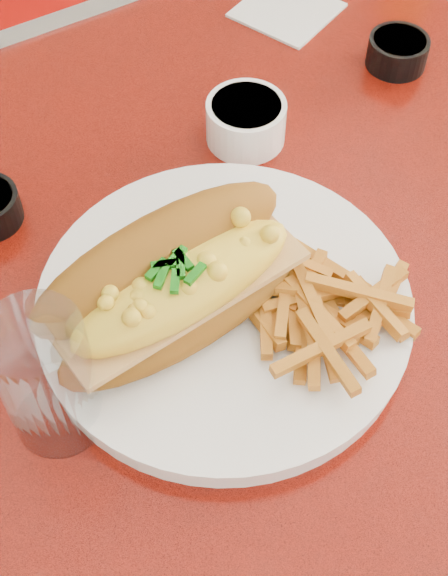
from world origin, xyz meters
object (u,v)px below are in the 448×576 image
fork (297,257)px  gravy_ramekin (246,120)px  water_tumbler (47,378)px  diner_table (325,304)px  dinner_plate (224,307)px  mac_hoagie (175,283)px  booth_bench_far (64,105)px  sauce_cup_right (398,51)px

fork → gravy_ramekin: size_ratio=1.92×
gravy_ramekin → fork: bearing=-107.5°
fork → water_tumbler: 0.24m
diner_table → gravy_ramekin: size_ratio=14.71×
dinner_plate → mac_hoagie: size_ratio=1.68×
booth_bench_far → water_tumbler: booth_bench_far is taller
water_tumbler → sauce_cup_right: bearing=22.4°
mac_hoagie → sauce_cup_right: mac_hoagie is taller
dinner_plate → booth_bench_far: bearing=79.5°
booth_bench_far → sauce_cup_right: size_ratio=14.64×
diner_table → water_tumbler: (-0.32, -0.06, 0.22)m
sauce_cup_right → water_tumbler: size_ratio=0.67×
diner_table → dinner_plate: 0.24m
booth_bench_far → fork: 0.99m
dinner_plate → sauce_cup_right: size_ratio=4.87×
mac_hoagie → gravy_ramekin: bearing=38.9°
mac_hoagie → water_tumbler: bearing=-173.7°
gravy_ramekin → booth_bench_far: bearing=87.6°
sauce_cup_right → mac_hoagie: bearing=-154.4°
gravy_ramekin → water_tumbler: bearing=-146.8°
dinner_plate → sauce_cup_right: 0.38m
diner_table → mac_hoagie: size_ratio=5.18×
fork → sauce_cup_right: size_ratio=1.96×
booth_bench_far → gravy_ramekin: size_ratio=14.35×
gravy_ramekin → sauce_cup_right: size_ratio=1.02×
mac_hoagie → water_tumbler: size_ratio=1.93×
mac_hoagie → diner_table: bearing=6.1°
diner_table → water_tumbler: size_ratio=9.99×
dinner_plate → mac_hoagie: mac_hoagie is taller
booth_bench_far → water_tumbler: 1.08m
dinner_plate → sauce_cup_right: sauce_cup_right is taller
diner_table → gravy_ramekin: bearing=103.0°
diner_table → mac_hoagie: bearing=-168.7°
fork → sauce_cup_right: sauce_cup_right is taller
fork → water_tumbler: size_ratio=1.30×
mac_hoagie → gravy_ramekin: (0.17, 0.17, -0.04)m
mac_hoagie → fork: mac_hoagie is taller
gravy_ramekin → sauce_cup_right: 0.20m
sauce_cup_right → diner_table: bearing=-141.4°
diner_table → booth_bench_far: booth_bench_far is taller
booth_bench_far → dinner_plate: (-0.16, -0.86, 0.50)m
diner_table → booth_bench_far: 0.87m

